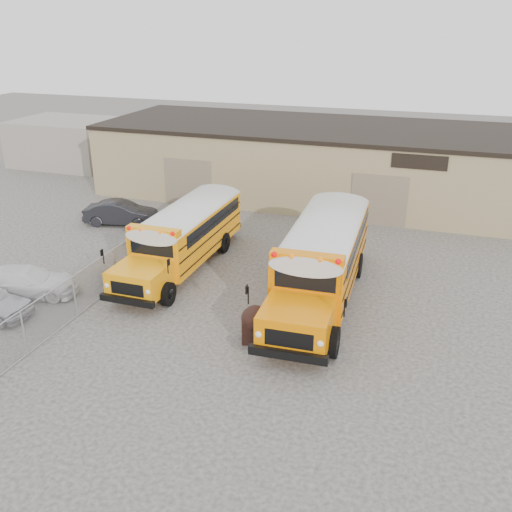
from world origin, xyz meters
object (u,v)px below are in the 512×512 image
(school_bus_right, at_px, (345,206))
(school_bus_left, at_px, (231,197))
(car_white, at_px, (26,281))
(car_dark, at_px, (121,213))
(tarp_bundle, at_px, (255,323))

(school_bus_right, bearing_deg, school_bus_left, 176.45)
(car_white, bearing_deg, school_bus_left, -42.14)
(car_dark, bearing_deg, car_white, 173.43)
(school_bus_right, xyz_separation_m, tarp_bundle, (-1.18, -11.35, -1.20))
(tarp_bundle, xyz_separation_m, car_dark, (-11.56, 9.76, -0.03))
(school_bus_right, distance_m, tarp_bundle, 11.47)
(school_bus_right, xyz_separation_m, car_white, (-11.80, -10.96, -1.28))
(school_bus_left, relative_size, car_dark, 2.40)
(school_bus_left, distance_m, school_bus_right, 6.69)
(school_bus_left, xyz_separation_m, car_white, (-5.12, -11.37, -1.06))
(car_white, bearing_deg, school_bus_right, -64.99)
(school_bus_right, distance_m, car_white, 16.15)
(tarp_bundle, relative_size, car_white, 0.32)
(car_white, relative_size, car_dark, 1.05)
(school_bus_left, relative_size, car_white, 2.28)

